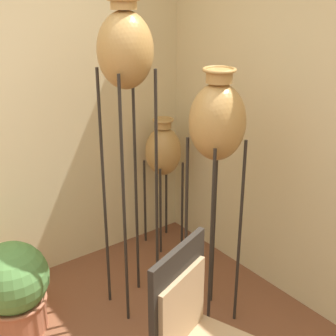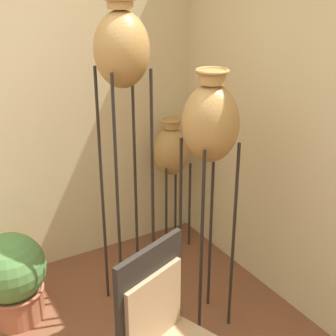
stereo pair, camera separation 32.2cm
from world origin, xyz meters
name	(u,v)px [view 1 (the left image)]	position (x,y,z in m)	size (l,w,h in m)	color
vase_stand_tall	(125,57)	(0.81, 1.02, 1.74)	(0.33, 0.33, 2.07)	#28231E
vase_stand_medium	(217,125)	(1.15, 0.58, 1.38)	(0.33, 0.33, 1.71)	#28231E
vase_stand_short	(163,152)	(1.47, 1.55, 0.85)	(0.29, 0.29, 1.13)	#28231E
potted_plant	(13,287)	(0.06, 1.25, 0.33)	(0.47, 0.47, 0.63)	#B26647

